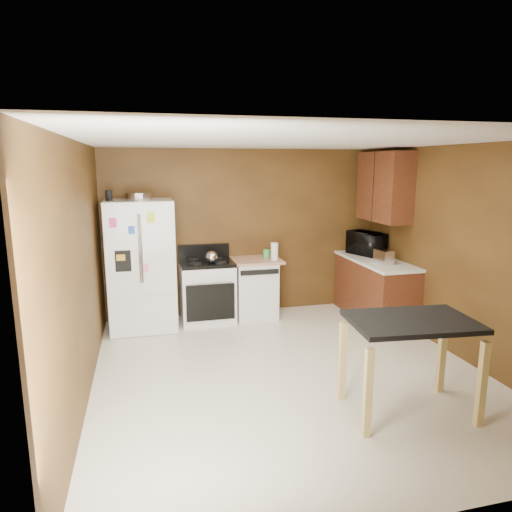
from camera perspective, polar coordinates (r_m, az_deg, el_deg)
name	(u,v)px	position (r m, az deg, el deg)	size (l,w,h in m)	color
floor	(289,372)	(5.25, 4.16, -14.28)	(4.50, 4.50, 0.00)	silver
ceiling	(293,141)	(4.74, 4.61, 14.14)	(4.50, 4.50, 0.00)	white
wall_back	(245,232)	(6.98, -1.41, 2.97)	(4.20, 4.20, 0.00)	#593A17
wall_front	(410,341)	(2.88, 18.73, -9.99)	(4.20, 4.20, 0.00)	#593A17
wall_left	(80,274)	(4.64, -21.09, -2.07)	(4.50, 4.50, 0.00)	#593A17
wall_right	(462,253)	(5.84, 24.35, 0.31)	(4.50, 4.50, 0.00)	#593A17
roasting_pan	(139,196)	(6.43, -14.41, 7.27)	(0.39, 0.39, 0.10)	silver
pen_cup	(109,196)	(6.33, -17.92, 7.19)	(0.09, 0.09, 0.13)	black
kettle	(212,257)	(6.45, -5.57, -0.14)	(0.17, 0.17, 0.17)	silver
paper_towel	(274,251)	(6.70, 2.32, 0.59)	(0.11, 0.11, 0.25)	white
green_canister	(267,253)	(6.88, 1.34, 0.32)	(0.11, 0.11, 0.12)	#42AC56
toaster	(384,257)	(6.64, 15.67, -0.09)	(0.16, 0.27, 0.19)	silver
microwave	(366,244)	(7.23, 13.63, 1.43)	(0.58, 0.39, 0.32)	black
refrigerator	(142,265)	(6.50, -14.11, -1.13)	(0.90, 0.80, 1.80)	white
gas_range	(207,290)	(6.72, -6.13, -4.30)	(0.76, 0.68, 1.10)	white
dishwasher	(255,287)	(6.87, -0.18, -3.95)	(0.78, 0.63, 0.89)	white
right_cabinets	(377,258)	(6.97, 14.95, -0.28)	(0.63, 1.58, 2.45)	#612D1A
island	(411,335)	(4.41, 18.79, -9.31)	(1.17, 0.83, 0.91)	black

